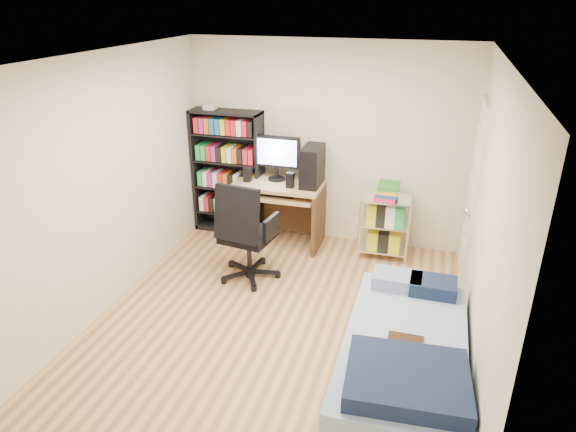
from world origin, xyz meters
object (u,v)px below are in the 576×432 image
(computer_desk, at_px, (288,188))
(office_chair, at_px, (247,249))
(media_shelf, at_px, (228,171))
(bed, at_px, (404,360))

(computer_desk, height_order, office_chair, computer_desk)
(media_shelf, xyz_separation_m, bed, (2.51, -2.42, -0.59))
(media_shelf, bearing_deg, bed, -43.92)
(office_chair, bearing_deg, media_shelf, 128.52)
(computer_desk, xyz_separation_m, bed, (1.65, -2.27, -0.49))
(media_shelf, relative_size, office_chair, 1.46)
(media_shelf, bearing_deg, computer_desk, -9.78)
(office_chair, bearing_deg, computer_desk, 88.44)
(bed, bearing_deg, computer_desk, 126.05)
(media_shelf, distance_m, computer_desk, 0.88)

